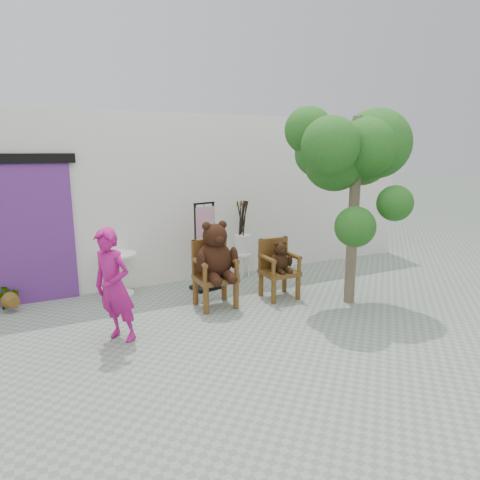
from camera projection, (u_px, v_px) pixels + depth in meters
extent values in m
plane|color=gray|center=(285.00, 326.00, 5.88)|extent=(60.00, 60.00, 0.00)
cube|color=silver|center=(201.00, 196.00, 8.29)|extent=(9.00, 1.00, 3.00)
cube|color=#5B2776|center=(33.00, 234.00, 6.62)|extent=(1.20, 0.08, 2.20)
cube|color=black|center=(25.00, 158.00, 6.34)|extent=(1.40, 0.06, 0.15)
cylinder|color=#4D2F10|center=(206.00, 301.00, 6.28)|extent=(0.09, 0.09, 0.41)
cylinder|color=#4D2F10|center=(196.00, 292.00, 6.67)|extent=(0.09, 0.09, 0.41)
cylinder|color=#4D2F10|center=(236.00, 296.00, 6.49)|extent=(0.09, 0.09, 0.41)
cylinder|color=#4D2F10|center=(224.00, 287.00, 6.88)|extent=(0.09, 0.09, 0.41)
cube|color=#4D2F10|center=(215.00, 278.00, 6.53)|extent=(0.59, 0.54, 0.08)
cube|color=#4D2F10|center=(209.00, 256.00, 6.67)|extent=(0.56, 0.08, 0.54)
cylinder|color=#4D2F10|center=(194.00, 257.00, 6.56)|extent=(0.08, 0.08, 0.54)
cylinder|color=#4D2F10|center=(205.00, 274.00, 6.19)|extent=(0.07, 0.07, 0.25)
cylinder|color=#4D2F10|center=(199.00, 262.00, 6.36)|extent=(0.08, 0.51, 0.08)
cylinder|color=#4D2F10|center=(224.00, 254.00, 6.78)|extent=(0.08, 0.08, 0.54)
cylinder|color=#4D2F10|center=(237.00, 270.00, 6.41)|extent=(0.07, 0.07, 0.25)
cylinder|color=#4D2F10|center=(230.00, 259.00, 6.58)|extent=(0.08, 0.51, 0.08)
ellipsoid|color=black|center=(214.00, 260.00, 6.50)|extent=(0.56, 0.47, 0.59)
sphere|color=black|center=(215.00, 236.00, 6.39)|extent=(0.37, 0.37, 0.37)
ellipsoid|color=black|center=(219.00, 240.00, 6.27)|extent=(0.17, 0.13, 0.13)
sphere|color=black|center=(206.00, 226.00, 6.31)|extent=(0.13, 0.13, 0.13)
sphere|color=black|center=(222.00, 225.00, 6.42)|extent=(0.13, 0.13, 0.13)
ellipsoid|color=black|center=(201.00, 262.00, 6.27)|extent=(0.13, 0.19, 0.34)
ellipsoid|color=black|center=(214.00, 278.00, 6.26)|extent=(0.16, 0.33, 0.16)
sphere|color=black|center=(217.00, 282.00, 6.15)|extent=(0.16, 0.16, 0.16)
ellipsoid|color=black|center=(234.00, 258.00, 6.50)|extent=(0.13, 0.19, 0.34)
ellipsoid|color=black|center=(229.00, 276.00, 6.37)|extent=(0.16, 0.33, 0.16)
sphere|color=black|center=(232.00, 279.00, 6.26)|extent=(0.16, 0.16, 0.16)
cylinder|color=#4D2F10|center=(274.00, 292.00, 6.71)|extent=(0.08, 0.08, 0.38)
cylinder|color=#4D2F10|center=(261.00, 284.00, 7.07)|extent=(0.08, 0.08, 0.38)
cylinder|color=#4D2F10|center=(298.00, 288.00, 6.91)|extent=(0.08, 0.08, 0.38)
cylinder|color=#4D2F10|center=(284.00, 281.00, 7.27)|extent=(0.08, 0.08, 0.38)
cube|color=#4D2F10|center=(280.00, 273.00, 6.95)|extent=(0.55, 0.50, 0.07)
cube|color=#4D2F10|center=(273.00, 253.00, 7.07)|extent=(0.52, 0.07, 0.50)
cylinder|color=#4D2F10|center=(261.00, 254.00, 6.97)|extent=(0.07, 0.07, 0.50)
cylinder|color=#4D2F10|center=(274.00, 269.00, 6.63)|extent=(0.06, 0.06, 0.23)
cylinder|color=#4D2F10|center=(267.00, 258.00, 6.79)|extent=(0.07, 0.48, 0.07)
cylinder|color=#4D2F10|center=(285.00, 251.00, 7.18)|extent=(0.07, 0.07, 0.50)
cylinder|color=#4D2F10|center=(299.00, 265.00, 6.84)|extent=(0.06, 0.06, 0.23)
cylinder|color=#4D2F10|center=(292.00, 255.00, 6.99)|extent=(0.07, 0.48, 0.07)
ellipsoid|color=black|center=(280.00, 262.00, 6.92)|extent=(0.32, 0.27, 0.33)
sphere|color=black|center=(280.00, 249.00, 6.86)|extent=(0.21, 0.21, 0.21)
ellipsoid|color=black|center=(283.00, 251.00, 6.78)|extent=(0.10, 0.08, 0.08)
sphere|color=black|center=(276.00, 244.00, 6.81)|extent=(0.07, 0.07, 0.07)
sphere|color=black|center=(284.00, 243.00, 6.87)|extent=(0.07, 0.07, 0.07)
ellipsoid|color=black|center=(274.00, 263.00, 6.78)|extent=(0.07, 0.11, 0.19)
ellipsoid|color=black|center=(280.00, 271.00, 6.78)|extent=(0.09, 0.19, 0.09)
sphere|color=black|center=(283.00, 273.00, 6.72)|extent=(0.09, 0.09, 0.09)
ellipsoid|color=black|center=(290.00, 261.00, 6.92)|extent=(0.07, 0.11, 0.19)
ellipsoid|color=black|center=(288.00, 270.00, 6.84)|extent=(0.09, 0.19, 0.09)
sphere|color=black|center=(290.00, 272.00, 6.78)|extent=(0.09, 0.09, 0.09)
imported|color=#AC1572|center=(114.00, 286.00, 5.24)|extent=(0.61, 0.64, 1.48)
cylinder|color=white|center=(118.00, 254.00, 7.03)|extent=(0.60, 0.60, 0.03)
cylinder|color=white|center=(119.00, 274.00, 7.10)|extent=(0.06, 0.06, 0.68)
cylinder|color=white|center=(121.00, 293.00, 7.17)|extent=(0.44, 0.44, 0.03)
cube|color=black|center=(196.00, 248.00, 7.19)|extent=(0.04, 0.04, 1.50)
cube|color=black|center=(214.00, 246.00, 7.40)|extent=(0.04, 0.04, 1.50)
cube|color=black|center=(204.00, 203.00, 7.14)|extent=(0.40, 0.11, 0.03)
cube|color=black|center=(206.00, 287.00, 7.45)|extent=(0.51, 0.43, 0.06)
cube|color=#BC819D|center=(205.00, 222.00, 7.20)|extent=(0.36, 0.11, 0.52)
cylinder|color=black|center=(204.00, 205.00, 7.15)|extent=(0.01, 0.01, 0.08)
cylinder|color=white|center=(242.00, 254.00, 8.08)|extent=(0.32, 0.32, 0.03)
cylinder|color=white|center=(244.00, 264.00, 8.24)|extent=(0.03, 0.03, 0.44)
cylinder|color=white|center=(237.00, 265.00, 8.16)|extent=(0.03, 0.03, 0.44)
cylinder|color=white|center=(240.00, 267.00, 8.01)|extent=(0.03, 0.03, 0.44)
cylinder|color=white|center=(248.00, 266.00, 8.09)|extent=(0.03, 0.03, 0.44)
cylinder|color=black|center=(240.00, 222.00, 7.97)|extent=(0.12, 0.13, 0.79)
cylinder|color=#9E8547|center=(237.00, 205.00, 7.92)|extent=(0.04, 0.04, 0.08)
cylinder|color=black|center=(241.00, 222.00, 7.99)|extent=(0.13, 0.03, 0.80)
cylinder|color=#9E8547|center=(240.00, 205.00, 7.96)|extent=(0.05, 0.04, 0.07)
cylinder|color=black|center=(244.00, 222.00, 7.99)|extent=(0.06, 0.12, 0.80)
cylinder|color=#9E8547|center=(246.00, 205.00, 7.95)|extent=(0.04, 0.04, 0.08)
cylinder|color=black|center=(242.00, 222.00, 8.00)|extent=(0.12, 0.06, 0.80)
cylinder|color=#9E8547|center=(242.00, 204.00, 7.97)|extent=(0.04, 0.04, 0.08)
cylinder|color=black|center=(241.00, 223.00, 7.91)|extent=(0.12, 0.16, 0.79)
cylinder|color=#9E8547|center=(239.00, 206.00, 7.79)|extent=(0.04, 0.05, 0.08)
cylinder|color=black|center=(244.00, 222.00, 8.00)|extent=(0.13, 0.15, 0.79)
cylinder|color=#9E8547|center=(245.00, 204.00, 7.99)|extent=(0.05, 0.05, 0.08)
cylinder|color=brown|center=(354.00, 213.00, 6.54)|extent=(0.16, 0.16, 2.86)
sphere|color=#123F11|center=(360.00, 152.00, 6.69)|extent=(1.04, 1.04, 1.04)
sphere|color=#123F11|center=(331.00, 145.00, 6.02)|extent=(0.83, 0.83, 0.83)
sphere|color=#123F11|center=(376.00, 144.00, 6.46)|extent=(1.05, 1.05, 1.05)
sphere|color=#123F11|center=(335.00, 160.00, 6.48)|extent=(0.96, 0.96, 0.96)
sphere|color=#123F11|center=(318.00, 153.00, 6.56)|extent=(0.73, 0.73, 0.73)
sphere|color=#123F11|center=(308.00, 130.00, 6.47)|extent=(0.72, 0.72, 0.72)
sphere|color=#123F11|center=(368.00, 147.00, 6.25)|extent=(0.86, 0.86, 0.86)
sphere|color=#123F11|center=(355.00, 227.00, 5.93)|extent=(0.57, 0.57, 0.57)
sphere|color=#123F11|center=(395.00, 203.00, 6.05)|extent=(0.51, 0.51, 0.51)
imported|color=#123F11|center=(10.00, 297.00, 6.43)|extent=(0.48, 0.45, 0.42)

